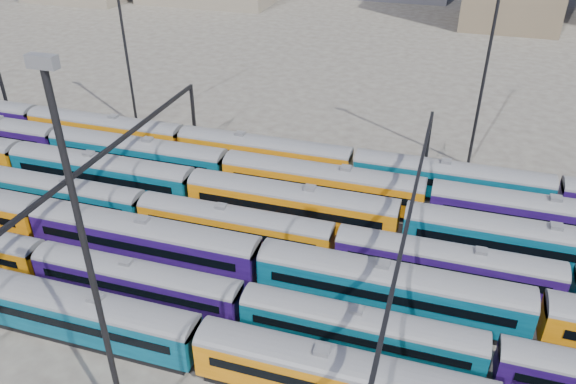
% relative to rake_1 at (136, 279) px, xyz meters
% --- Properties ---
extents(ground, '(500.00, 500.00, 0.00)m').
position_rel_rake_1_xyz_m(ground, '(11.11, 10.00, -2.44)').
color(ground, '#423E38').
rests_on(ground, ground).
extents(rake_1, '(132.50, 2.77, 4.65)m').
position_rel_rake_1_xyz_m(rake_1, '(0.00, 0.00, 0.00)').
color(rake_1, black).
rests_on(rake_1, ground).
extents(rake_2, '(134.95, 3.29, 5.55)m').
position_rel_rake_1_xyz_m(rake_2, '(9.21, 5.00, 0.47)').
color(rake_2, black).
rests_on(rake_2, ground).
extents(rake_3, '(138.40, 2.89, 4.86)m').
position_rel_rake_1_xyz_m(rake_3, '(24.67, 10.00, 0.11)').
color(rake_3, black).
rests_on(rake_3, ground).
extents(rake_4, '(110.12, 3.22, 5.44)m').
position_rel_rake_1_xyz_m(rake_4, '(9.05, 15.00, 0.41)').
color(rake_4, black).
rests_on(rake_4, ground).
extents(rake_5, '(156.19, 3.26, 5.50)m').
position_rel_rake_1_xyz_m(rake_5, '(10.96, 20.00, 0.45)').
color(rake_5, black).
rests_on(rake_5, ground).
extents(rake_6, '(129.04, 3.15, 5.30)m').
position_rel_rake_1_xyz_m(rake_6, '(-8.25, 25.00, 0.34)').
color(rake_6, black).
rests_on(rake_6, ground).
extents(gantry_1, '(0.35, 40.35, 8.03)m').
position_rel_rake_1_xyz_m(gantry_1, '(-8.89, 10.00, 4.35)').
color(gantry_1, black).
rests_on(gantry_1, ground).
extents(gantry_2, '(0.35, 40.35, 8.03)m').
position_rel_rake_1_xyz_m(gantry_2, '(21.11, 10.00, 4.35)').
color(gantry_2, black).
rests_on(gantry_2, ground).
extents(mast_1, '(1.40, 0.50, 25.60)m').
position_rel_rake_1_xyz_m(mast_1, '(-18.89, 32.00, 11.53)').
color(mast_1, black).
rests_on(mast_1, ground).
extents(mast_2, '(1.40, 0.50, 25.60)m').
position_rel_rake_1_xyz_m(mast_2, '(6.11, -12.00, 11.53)').
color(mast_2, black).
rests_on(mast_2, ground).
extents(mast_3, '(1.40, 0.50, 25.60)m').
position_rel_rake_1_xyz_m(mast_3, '(26.11, 34.00, 11.53)').
color(mast_3, black).
rests_on(mast_3, ground).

